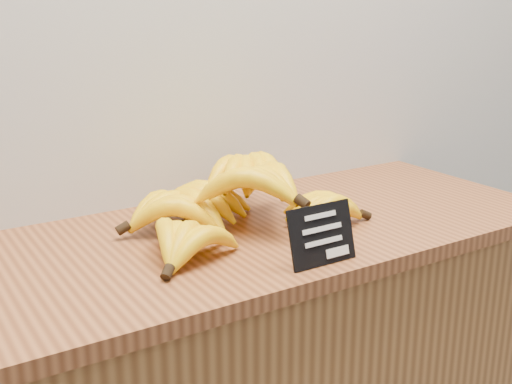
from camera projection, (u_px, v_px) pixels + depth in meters
name	position (u px, v px, depth m)	size (l,w,h in m)	color
counter_top	(243.00, 237.00, 1.27)	(1.33, 0.54, 0.03)	brown
chalkboard_sign	(322.00, 235.00, 1.09)	(0.13, 0.01, 0.10)	black
banana_pile	(232.00, 199.00, 1.27)	(0.52, 0.40, 0.13)	yellow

